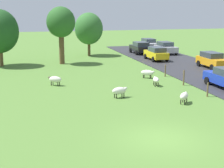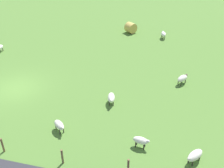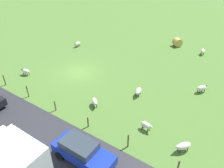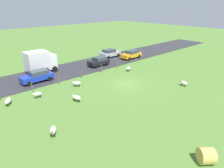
# 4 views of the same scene
# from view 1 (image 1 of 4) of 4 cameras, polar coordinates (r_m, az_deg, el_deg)

# --- Properties ---
(ground_plane) EXTENTS (160.00, 160.00, 0.00)m
(ground_plane) POSITION_cam_1_polar(r_m,az_deg,el_deg) (17.33, 8.22, -9.04)
(ground_plane) COLOR #517A33
(sheep_0) EXTENTS (1.04, 1.10, 0.76)m
(sheep_0) POSITION_cam_1_polar(r_m,az_deg,el_deg) (23.57, 11.95, -2.00)
(sheep_0) COLOR silver
(sheep_0) RESTS_ON ground_plane
(sheep_2) EXTENTS (1.26, 1.14, 0.78)m
(sheep_2) POSITION_cam_1_polar(r_m,az_deg,el_deg) (31.50, 5.94, 1.88)
(sheep_2) COLOR silver
(sheep_2) RESTS_ON ground_plane
(sheep_4) EXTENTS (1.22, 1.07, 0.79)m
(sheep_4) POSITION_cam_1_polar(r_m,az_deg,el_deg) (28.73, -9.49, 0.76)
(sheep_4) COLOR silver
(sheep_4) RESTS_ON ground_plane
(sheep_5) EXTENTS (0.59, 1.09, 0.76)m
(sheep_5) POSITION_cam_1_polar(r_m,az_deg,el_deg) (28.42, 7.36, 0.69)
(sheep_5) COLOR silver
(sheep_5) RESTS_ON ground_plane
(sheep_6) EXTENTS (1.28, 0.77, 0.78)m
(sheep_6) POSITION_cam_1_polar(r_m,az_deg,el_deg) (24.53, 1.25, -1.14)
(sheep_6) COLOR silver
(sheep_6) RESTS_ON ground_plane
(tree_1) EXTENTS (3.75, 3.75, 5.74)m
(tree_1) POSITION_cam_1_polar(r_m,az_deg,el_deg) (46.05, -3.90, 9.21)
(tree_1) COLOR brown
(tree_1) RESTS_ON ground_plane
(tree_2) EXTENTS (3.24, 3.24, 6.50)m
(tree_2) POSITION_cam_1_polar(r_m,az_deg,el_deg) (39.47, -8.54, 10.08)
(tree_2) COLOR brown
(tree_2) RESTS_ON ground_plane
(fence_post_3) EXTENTS (0.12, 0.12, 1.04)m
(fence_post_3) POSITION_cam_1_polar(r_m,az_deg,el_deg) (25.80, 15.68, -0.92)
(fence_post_3) COLOR brown
(fence_post_3) RESTS_ON ground_plane
(fence_post_4) EXTENTS (0.12, 0.12, 1.28)m
(fence_post_4) POSITION_cam_1_polar(r_m,az_deg,el_deg) (29.05, 11.91, 1.02)
(fence_post_4) COLOR brown
(fence_post_4) RESTS_ON ground_plane
(fence_post_5) EXTENTS (0.12, 0.12, 1.11)m
(fence_post_5) POSITION_cam_1_polar(r_m,az_deg,el_deg) (32.46, 8.89, 2.19)
(fence_post_5) COLOR brown
(fence_post_5) RESTS_ON ground_plane
(car_0) EXTENTS (2.15, 4.09, 1.65)m
(car_0) POSITION_cam_1_polar(r_m,az_deg,el_deg) (48.07, 4.74, 6.10)
(car_0) COLOR black
(car_0) RESTS_ON road_strip
(car_3) EXTENTS (1.96, 4.09, 1.63)m
(car_3) POSITION_cam_1_polar(r_m,az_deg,el_deg) (42.14, 7.41, 5.11)
(car_3) COLOR yellow
(car_3) RESTS_ON road_strip
(car_4) EXTENTS (1.93, 4.23, 1.65)m
(car_4) POSITION_cam_1_polar(r_m,az_deg,el_deg) (37.94, 16.42, 3.88)
(car_4) COLOR orange
(car_4) RESTS_ON road_strip
(car_5) EXTENTS (2.05, 4.39, 1.62)m
(car_5) POSITION_cam_1_polar(r_m,az_deg,el_deg) (48.57, 8.96, 6.05)
(car_5) COLOR #B7B7BC
(car_5) RESTS_ON road_strip
(car_7) EXTENTS (2.00, 4.35, 1.57)m
(car_7) POSITION_cam_1_polar(r_m,az_deg,el_deg) (53.85, 6.21, 6.74)
(car_7) COLOR #B7B7BC
(car_7) RESTS_ON road_strip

